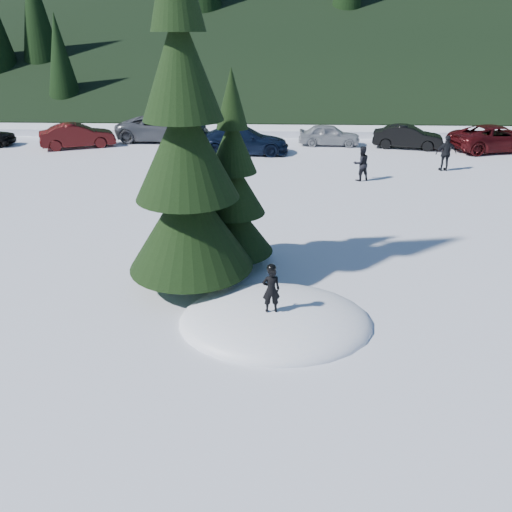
{
  "coord_description": "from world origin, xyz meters",
  "views": [
    {
      "loc": [
        -0.04,
        -9.92,
        6.13
      ],
      "look_at": [
        -0.5,
        1.27,
        1.1
      ],
      "focal_mm": 35.0,
      "sensor_mm": 36.0,
      "label": 1
    }
  ],
  "objects_px": {
    "adult_0": "(361,164)",
    "car_6": "(496,138)",
    "child_skier": "(271,290)",
    "car_3": "(243,140)",
    "car_5": "(408,137)",
    "spruce_tall": "(186,161)",
    "car_2": "(163,128)",
    "car_1": "(78,136)",
    "adult_1": "(446,153)",
    "car_4": "(329,135)",
    "spruce_short": "(233,193)"
  },
  "relations": [
    {
      "from": "car_2",
      "to": "adult_1",
      "type": "bearing_deg",
      "value": -111.66
    },
    {
      "from": "car_3",
      "to": "car_5",
      "type": "bearing_deg",
      "value": -78.5
    },
    {
      "from": "spruce_tall",
      "to": "car_4",
      "type": "height_order",
      "value": "spruce_tall"
    },
    {
      "from": "adult_1",
      "to": "car_1",
      "type": "distance_m",
      "value": 20.14
    },
    {
      "from": "car_3",
      "to": "car_6",
      "type": "relative_size",
      "value": 0.97
    },
    {
      "from": "car_5",
      "to": "adult_1",
      "type": "bearing_deg",
      "value": -160.05
    },
    {
      "from": "car_2",
      "to": "car_4",
      "type": "xyz_separation_m",
      "value": [
        10.06,
        -0.88,
        -0.16
      ]
    },
    {
      "from": "car_1",
      "to": "car_2",
      "type": "height_order",
      "value": "car_2"
    },
    {
      "from": "spruce_short",
      "to": "car_4",
      "type": "xyz_separation_m",
      "value": [
        4.25,
        16.78,
        -1.49
      ]
    },
    {
      "from": "car_1",
      "to": "car_6",
      "type": "relative_size",
      "value": 0.8
    },
    {
      "from": "adult_1",
      "to": "car_3",
      "type": "bearing_deg",
      "value": -23.0
    },
    {
      "from": "car_2",
      "to": "car_4",
      "type": "distance_m",
      "value": 10.1
    },
    {
      "from": "car_5",
      "to": "car_4",
      "type": "bearing_deg",
      "value": 94.95
    },
    {
      "from": "adult_1",
      "to": "car_2",
      "type": "height_order",
      "value": "adult_1"
    },
    {
      "from": "spruce_tall",
      "to": "car_1",
      "type": "bearing_deg",
      "value": 118.91
    },
    {
      "from": "child_skier",
      "to": "car_5",
      "type": "xyz_separation_m",
      "value": [
        7.59,
        19.65,
        -0.37
      ]
    },
    {
      "from": "car_4",
      "to": "car_6",
      "type": "relative_size",
      "value": 0.69
    },
    {
      "from": "child_skier",
      "to": "adult_0",
      "type": "bearing_deg",
      "value": -115.21
    },
    {
      "from": "adult_0",
      "to": "car_5",
      "type": "xyz_separation_m",
      "value": [
        3.73,
        7.05,
        -0.13
      ]
    },
    {
      "from": "car_6",
      "to": "adult_1",
      "type": "bearing_deg",
      "value": 124.18
    },
    {
      "from": "child_skier",
      "to": "car_4",
      "type": "xyz_separation_m",
      "value": [
        3.16,
        20.3,
        -0.41
      ]
    },
    {
      "from": "adult_0",
      "to": "car_3",
      "type": "height_order",
      "value": "adult_0"
    },
    {
      "from": "adult_0",
      "to": "car_6",
      "type": "bearing_deg",
      "value": -163.63
    },
    {
      "from": "car_2",
      "to": "car_5",
      "type": "distance_m",
      "value": 14.58
    },
    {
      "from": "car_3",
      "to": "spruce_short",
      "type": "bearing_deg",
      "value": -176.32
    },
    {
      "from": "car_2",
      "to": "car_4",
      "type": "relative_size",
      "value": 1.55
    },
    {
      "from": "spruce_tall",
      "to": "car_5",
      "type": "distance_m",
      "value": 20.2
    },
    {
      "from": "spruce_short",
      "to": "car_1",
      "type": "distance_m",
      "value": 18.71
    },
    {
      "from": "car_1",
      "to": "car_4",
      "type": "bearing_deg",
      "value": -108.95
    },
    {
      "from": "car_2",
      "to": "car_5",
      "type": "xyz_separation_m",
      "value": [
        14.5,
        -1.53,
        -0.13
      ]
    },
    {
      "from": "adult_1",
      "to": "car_5",
      "type": "distance_m",
      "value": 5.15
    },
    {
      "from": "car_5",
      "to": "adult_0",
      "type": "bearing_deg",
      "value": 165.48
    },
    {
      "from": "spruce_tall",
      "to": "child_skier",
      "type": "height_order",
      "value": "spruce_tall"
    },
    {
      "from": "car_4",
      "to": "car_5",
      "type": "bearing_deg",
      "value": -94.81
    },
    {
      "from": "adult_0",
      "to": "car_6",
      "type": "height_order",
      "value": "adult_0"
    },
    {
      "from": "car_3",
      "to": "car_6",
      "type": "xyz_separation_m",
      "value": [
        14.15,
        1.21,
        -0.01
      ]
    },
    {
      "from": "car_6",
      "to": "child_skier",
      "type": "bearing_deg",
      "value": 133.76
    },
    {
      "from": "spruce_tall",
      "to": "child_skier",
      "type": "bearing_deg",
      "value": -45.37
    },
    {
      "from": "child_skier",
      "to": "car_5",
      "type": "bearing_deg",
      "value": -119.29
    },
    {
      "from": "car_4",
      "to": "car_6",
      "type": "height_order",
      "value": "car_6"
    },
    {
      "from": "spruce_short",
      "to": "adult_0",
      "type": "relative_size",
      "value": 3.47
    },
    {
      "from": "adult_0",
      "to": "car_5",
      "type": "bearing_deg",
      "value": -138.94
    },
    {
      "from": "spruce_tall",
      "to": "adult_0",
      "type": "distance_m",
      "value": 12.31
    },
    {
      "from": "adult_1",
      "to": "car_3",
      "type": "relative_size",
      "value": 0.34
    },
    {
      "from": "spruce_tall",
      "to": "car_4",
      "type": "relative_size",
      "value": 2.41
    },
    {
      "from": "car_2",
      "to": "car_5",
      "type": "bearing_deg",
      "value": -93.94
    },
    {
      "from": "child_skier",
      "to": "car_6",
      "type": "height_order",
      "value": "child_skier"
    },
    {
      "from": "spruce_short",
      "to": "car_1",
      "type": "bearing_deg",
      "value": 123.68
    },
    {
      "from": "car_1",
      "to": "car_4",
      "type": "relative_size",
      "value": 1.16
    },
    {
      "from": "spruce_tall",
      "to": "car_2",
      "type": "height_order",
      "value": "spruce_tall"
    }
  ]
}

